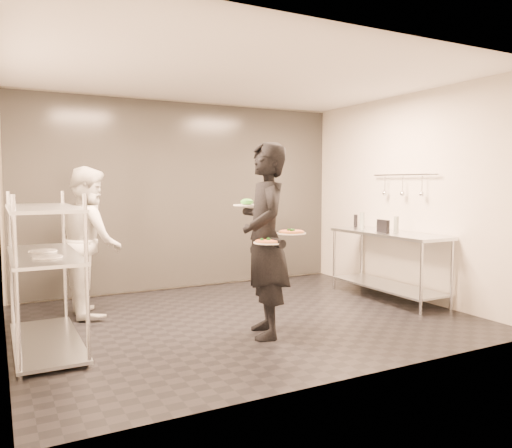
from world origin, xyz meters
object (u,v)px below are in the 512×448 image
bottle_dark (356,221)px  salad_plate (247,203)px  waiter (266,240)px  pos_monitor (383,226)px  chef (90,241)px  prep_counter (388,254)px  pizza_plate_far (291,232)px  bottle_green (362,221)px  pass_rack (44,269)px  pizza_plate_near (269,242)px  bottle_clear (396,224)px

bottle_dark → salad_plate: bearing=-154.1°
waiter → pos_monitor: 2.25m
salad_plate → chef: bearing=134.2°
prep_counter → salad_plate: bearing=-170.9°
salad_plate → pizza_plate_far: bearing=-63.8°
bottle_dark → bottle_green: bearing=-111.3°
salad_plate → bottle_green: size_ratio=1.22×
waiter → pos_monitor: bearing=123.7°
pass_rack → salad_plate: (1.99, -0.37, 0.60)m
pizza_plate_near → bottle_clear: bearing=18.4°
pass_rack → chef: size_ratio=0.90×
prep_counter → pizza_plate_far: 2.32m
pizza_plate_near → bottle_green: bottle_green is taller
prep_counter → bottle_dark: bottle_dark is taller
salad_plate → pos_monitor: bearing=9.0°
pizza_plate_far → bottle_green: bottle_green is taller
pizza_plate_far → bottle_dark: (2.18, 1.68, -0.08)m
prep_counter → pizza_plate_far: size_ratio=6.15×
pizza_plate_far → salad_plate: size_ratio=0.99×
chef → pos_monitor: size_ratio=7.32×
pizza_plate_far → bottle_clear: (2.15, 0.79, -0.06)m
salad_plate → prep_counter: bearing=9.1°
salad_plate → bottle_clear: (2.40, 0.29, -0.34)m
prep_counter → salad_plate: salad_plate is taller
prep_counter → chef: bearing=164.2°
pizza_plate_far → chef: bearing=130.2°
chef → pos_monitor: chef is taller
salad_plate → pos_monitor: 2.28m
bottle_green → pizza_plate_near: bearing=-148.9°
pizza_plate_near → bottle_green: (2.34, 1.41, 0.03)m
bottle_clear → pos_monitor: bearing=161.2°
pizza_plate_near → pos_monitor: (2.24, 0.87, -0.01)m
waiter → pizza_plate_far: bearing=57.3°
pizza_plate_near → bottle_clear: 2.55m
pass_rack → pizza_plate_far: (2.24, -0.88, 0.32)m
pizza_plate_far → salad_plate: salad_plate is taller
prep_counter → chef: size_ratio=1.01×
chef → bottle_green: chef is taller
pizza_plate_far → bottle_green: bearing=34.1°
pass_rack → pizza_plate_near: pass_rack is taller
waiter → bottle_green: waiter is taller
pass_rack → bottle_green: pass_rack is taller
pass_rack → bottle_clear: 4.40m
prep_counter → bottle_green: bottle_green is taller
salad_plate → bottle_clear: salad_plate is taller
chef → pizza_plate_far: (1.64, -1.93, 0.20)m
chef → pizza_plate_near: 2.38m
pizza_plate_near → prep_counter: bearing=20.7°
prep_counter → chef: (-3.73, 1.06, 0.27)m
pass_rack → pizza_plate_near: size_ratio=5.37×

